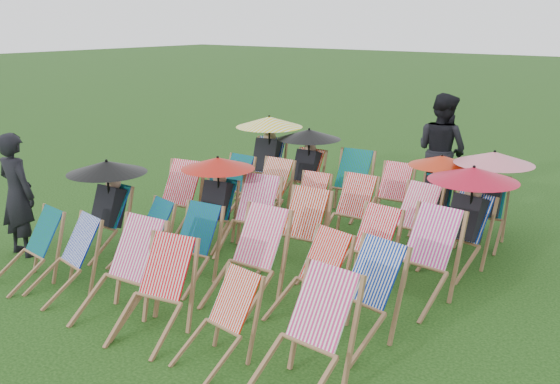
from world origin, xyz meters
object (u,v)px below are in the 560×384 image
Objects in this scene: deckchair_5 at (302,338)px; deckchair_29 at (486,196)px; person_left at (17,195)px; person_rear at (441,151)px; deckchair_0 at (27,249)px.

deckchair_5 is 0.77× the size of deckchair_29.
person_rear reaches higher than person_left.
person_left is at bearing 179.38° from deckchair_5.
deckchair_5 is (3.95, 0.14, 0.07)m from deckchair_0.
deckchair_0 is at bearing 82.56° from person_rear.
deckchair_0 is at bearing -174.68° from deckchair_5.
deckchair_5 is 0.52× the size of person_rear.
deckchair_29 reaches higher than deckchair_0.
person_left reaches higher than deckchair_29.
deckchair_29 is at bearing 150.12° from person_rear.
person_rear is (-1.34, 5.87, 0.46)m from deckchair_5.
deckchair_0 is 1.12m from person_left.
person_left reaches higher than deckchair_0.
deckchair_5 is at bearing 8.41° from deckchair_0.
deckchair_5 is at bearing 174.28° from person_left.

